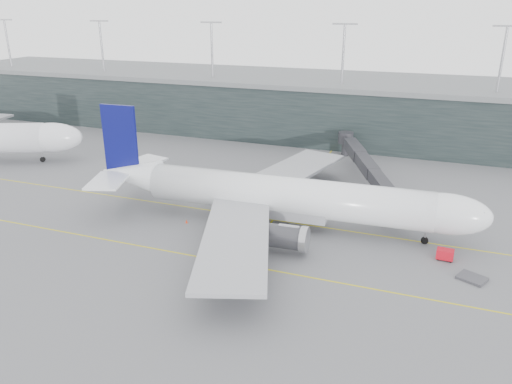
% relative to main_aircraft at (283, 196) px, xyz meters
% --- Properties ---
extents(ground, '(320.00, 320.00, 0.00)m').
position_rel_main_aircraft_xyz_m(ground, '(-7.06, 5.45, -5.01)').
color(ground, '#56555A').
rests_on(ground, ground).
extents(taxiline_a, '(160.00, 0.25, 0.02)m').
position_rel_main_aircraft_xyz_m(taxiline_a, '(-7.06, 1.45, -5.00)').
color(taxiline_a, gold).
rests_on(taxiline_a, ground).
extents(taxiline_b, '(160.00, 0.25, 0.02)m').
position_rel_main_aircraft_xyz_m(taxiline_b, '(-7.06, -14.55, -5.00)').
color(taxiline_b, gold).
rests_on(taxiline_b, ground).
extents(taxiline_lead_main, '(0.25, 60.00, 0.02)m').
position_rel_main_aircraft_xyz_m(taxiline_lead_main, '(-2.06, 25.45, -5.00)').
color(taxiline_lead_main, gold).
rests_on(taxiline_lead_main, ground).
extents(taxiline_lead_adj, '(0.25, 60.00, 0.02)m').
position_rel_main_aircraft_xyz_m(taxiline_lead_adj, '(-82.06, 25.45, -5.00)').
color(taxiline_lead_adj, gold).
rests_on(taxiline_lead_adj, ground).
extents(terminal, '(240.00, 36.00, 29.00)m').
position_rel_main_aircraft_xyz_m(terminal, '(-7.06, 63.45, 2.61)').
color(terminal, black).
rests_on(terminal, ground).
extents(main_aircraft, '(63.64, 59.81, 17.86)m').
position_rel_main_aircraft_xyz_m(main_aircraft, '(0.00, 0.00, 0.00)').
color(main_aircraft, white).
rests_on(main_aircraft, ground).
extents(jet_bridge, '(16.22, 43.68, 5.66)m').
position_rel_main_aircraft_xyz_m(jet_bridge, '(11.04, 25.96, -0.77)').
color(jet_bridge, '#27272B').
rests_on(jet_bridge, ground).
extents(gse_cart, '(2.36, 1.58, 1.56)m').
position_rel_main_aircraft_xyz_m(gse_cart, '(24.80, -3.25, -4.14)').
color(gse_cart, red).
rests_on(gse_cart, ground).
extents(baggage_dolly, '(4.18, 3.85, 0.34)m').
position_rel_main_aircraft_xyz_m(baggage_dolly, '(28.25, -7.67, -4.81)').
color(baggage_dolly, '#3A3A3F').
rests_on(baggage_dolly, ground).
extents(uld_a, '(2.59, 2.24, 2.05)m').
position_rel_main_aircraft_xyz_m(uld_a, '(-11.44, 15.28, -3.93)').
color(uld_a, '#333338').
rests_on(uld_a, ground).
extents(uld_b, '(2.14, 1.91, 1.63)m').
position_rel_main_aircraft_xyz_m(uld_b, '(-9.93, 18.04, -4.16)').
color(uld_b, '#333338').
rests_on(uld_b, ground).
extents(uld_c, '(2.17, 1.97, 1.61)m').
position_rel_main_aircraft_xyz_m(uld_c, '(-5.83, 16.00, -4.16)').
color(uld_c, '#333338').
rests_on(uld_c, ground).
extents(cone_nose, '(0.48, 0.48, 0.76)m').
position_rel_main_aircraft_xyz_m(cone_nose, '(24.63, -0.65, -4.63)').
color(cone_nose, '#F8400D').
rests_on(cone_nose, ground).
extents(cone_wing_stbd, '(0.47, 0.47, 0.76)m').
position_rel_main_aircraft_xyz_m(cone_wing_stbd, '(0.44, -14.30, -4.63)').
color(cone_wing_stbd, '#E5490C').
rests_on(cone_wing_stbd, ground).
extents(cone_wing_port, '(0.48, 0.48, 0.76)m').
position_rel_main_aircraft_xyz_m(cone_wing_port, '(2.70, 15.15, -4.63)').
color(cone_wing_port, '#FF480E').
rests_on(cone_wing_port, ground).
extents(cone_tail, '(0.38, 0.38, 0.61)m').
position_rel_main_aircraft_xyz_m(cone_tail, '(-14.92, -4.73, -4.71)').
color(cone_tail, red).
rests_on(cone_tail, ground).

